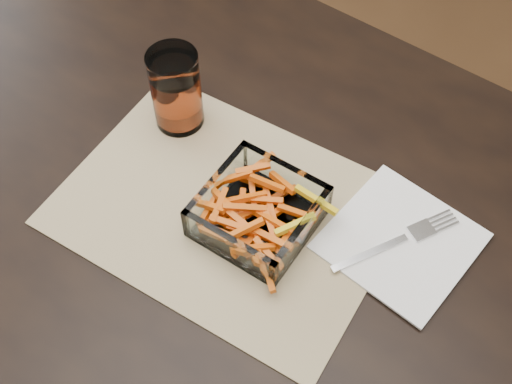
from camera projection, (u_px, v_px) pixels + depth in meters
dining_table at (188, 213)px, 1.00m from camera, size 1.60×0.90×0.75m
placemat at (226, 208)px, 0.90m from camera, size 0.48×0.37×0.00m
glass_bowl at (258, 213)px, 0.87m from camera, size 0.15×0.15×0.06m
tumbler at (176, 92)px, 0.94m from camera, size 0.07×0.07×0.13m
napkin at (401, 241)px, 0.87m from camera, size 0.19×0.19×0.00m
fork at (399, 240)px, 0.86m from camera, size 0.11×0.18×0.00m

